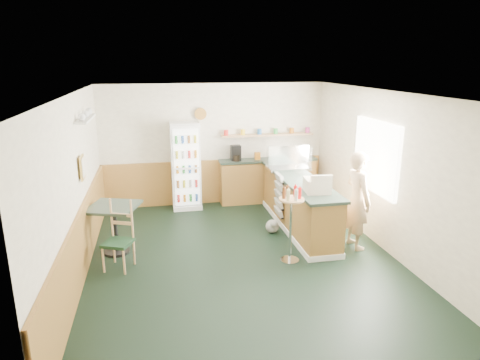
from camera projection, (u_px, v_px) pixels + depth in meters
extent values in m
plane|color=black|center=(241.00, 258.00, 7.13)|extent=(6.00, 6.00, 0.00)
cube|color=#EEE5CB|center=(214.00, 144.00, 9.60)|extent=(5.00, 0.02, 2.70)
cube|color=#EEE5CB|center=(74.00, 189.00, 6.28)|extent=(0.02, 6.00, 2.70)
cube|color=#EEE5CB|center=(386.00, 172.00, 7.24)|extent=(0.02, 6.00, 2.70)
cube|color=silver|center=(241.00, 92.00, 6.40)|extent=(5.00, 6.00, 0.02)
cube|color=#AB7737|center=(215.00, 181.00, 9.79)|extent=(4.98, 0.05, 1.00)
cube|color=#AB7737|center=(83.00, 242.00, 6.52)|extent=(0.05, 5.98, 1.00)
cube|color=white|center=(376.00, 157.00, 7.46)|extent=(0.06, 1.45, 1.25)
cube|color=tan|center=(82.00, 167.00, 6.71)|extent=(0.03, 0.32, 0.38)
cube|color=white|center=(86.00, 119.00, 7.00)|extent=(0.18, 1.20, 0.03)
cylinder|color=#A16C28|center=(201.00, 114.00, 9.29)|extent=(0.26, 0.04, 0.26)
cube|color=#AB7737|center=(298.00, 205.00, 8.27)|extent=(0.60, 2.95, 0.95)
cube|color=white|center=(297.00, 225.00, 8.39)|extent=(0.64, 2.97, 0.10)
cube|color=#2B3C30|center=(299.00, 179.00, 8.13)|extent=(0.68, 3.01, 0.05)
cube|color=#AB7737|center=(268.00, 181.00, 9.87)|extent=(2.20, 0.38, 0.95)
cube|color=#2B3C30|center=(268.00, 160.00, 9.73)|extent=(2.24, 0.42, 0.05)
cube|color=tan|center=(268.00, 135.00, 9.66)|extent=(2.10, 0.22, 0.04)
cube|color=black|center=(236.00, 153.00, 9.54)|extent=(0.22, 0.18, 0.34)
cylinder|color=#B2664C|center=(226.00, 133.00, 9.45)|extent=(0.10, 0.10, 0.12)
cylinder|color=#B2664C|center=(243.00, 132.00, 9.52)|extent=(0.10, 0.10, 0.12)
cylinder|color=#B2664C|center=(259.00, 132.00, 9.60)|extent=(0.10, 0.10, 0.12)
cylinder|color=#B2664C|center=(276.00, 131.00, 9.67)|extent=(0.10, 0.10, 0.12)
cylinder|color=#B2664C|center=(292.00, 130.00, 9.74)|extent=(0.10, 0.10, 0.12)
cylinder|color=#B2664C|center=(308.00, 130.00, 9.82)|extent=(0.10, 0.10, 0.12)
cube|color=white|center=(186.00, 166.00, 9.36)|extent=(0.63, 0.44, 1.90)
cube|color=white|center=(187.00, 168.00, 9.14)|extent=(0.52, 0.02, 1.67)
cube|color=silver|center=(187.00, 168.00, 9.08)|extent=(0.57, 0.02, 1.74)
cube|color=silver|center=(288.00, 168.00, 8.77)|extent=(0.85, 0.45, 0.06)
cube|color=silver|center=(289.00, 157.00, 8.70)|extent=(0.83, 0.43, 0.43)
cube|color=beige|center=(317.00, 185.00, 7.26)|extent=(0.45, 0.47, 0.23)
imported|color=tan|center=(358.00, 200.00, 7.33)|extent=(0.46, 0.61, 1.72)
cylinder|color=silver|center=(290.00, 260.00, 7.02)|extent=(0.31, 0.31, 0.02)
cylinder|color=silver|center=(291.00, 230.00, 6.87)|extent=(0.04, 0.04, 1.05)
cylinder|color=tan|center=(292.00, 199.00, 6.73)|extent=(0.40, 0.40, 0.03)
cylinder|color=red|center=(300.00, 193.00, 6.70)|extent=(0.06, 0.06, 0.18)
cylinder|color=red|center=(295.00, 191.00, 6.80)|extent=(0.06, 0.06, 0.18)
cylinder|color=red|center=(288.00, 191.00, 6.81)|extent=(0.06, 0.06, 0.18)
cylinder|color=red|center=(284.00, 193.00, 6.71)|extent=(0.06, 0.06, 0.18)
cylinder|color=red|center=(288.00, 195.00, 6.61)|extent=(0.06, 0.06, 0.18)
cylinder|color=red|center=(296.00, 195.00, 6.60)|extent=(0.06, 0.06, 0.18)
cube|color=black|center=(279.00, 215.00, 8.38)|extent=(0.05, 0.43, 0.03)
cube|color=beige|center=(278.00, 212.00, 8.36)|extent=(0.09, 0.39, 0.15)
cube|color=black|center=(280.00, 207.00, 8.33)|extent=(0.05, 0.43, 0.03)
cube|color=beige|center=(279.00, 203.00, 8.31)|extent=(0.09, 0.39, 0.15)
cube|color=black|center=(280.00, 198.00, 8.28)|extent=(0.05, 0.43, 0.03)
cube|color=beige|center=(279.00, 195.00, 8.26)|extent=(0.09, 0.39, 0.15)
cube|color=black|center=(280.00, 189.00, 8.24)|extent=(0.05, 0.43, 0.03)
cube|color=beige|center=(279.00, 186.00, 8.22)|extent=(0.09, 0.39, 0.15)
cube|color=black|center=(280.00, 181.00, 8.19)|extent=(0.05, 0.43, 0.03)
cube|color=beige|center=(279.00, 177.00, 8.17)|extent=(0.09, 0.39, 0.15)
cylinder|color=black|center=(117.00, 251.00, 7.31)|extent=(0.44, 0.44, 0.04)
cylinder|color=black|center=(115.00, 230.00, 7.20)|extent=(0.09, 0.09, 0.77)
cube|color=#2B3C30|center=(113.00, 207.00, 7.09)|extent=(0.98, 0.98, 0.04)
cube|color=black|center=(118.00, 243.00, 6.65)|extent=(0.53, 0.53, 0.05)
cylinder|color=tan|center=(106.00, 262.00, 6.51)|extent=(0.03, 0.03, 0.42)
cylinder|color=tan|center=(130.00, 260.00, 6.58)|extent=(0.03, 0.03, 0.42)
cylinder|color=tan|center=(108.00, 252.00, 6.84)|extent=(0.03, 0.03, 0.42)
cylinder|color=tan|center=(131.00, 250.00, 6.90)|extent=(0.03, 0.03, 0.42)
cube|color=tan|center=(117.00, 219.00, 6.73)|extent=(0.35, 0.18, 0.66)
sphere|color=gray|center=(272.00, 226.00, 8.14)|extent=(0.25, 0.25, 0.25)
sphere|color=gray|center=(274.00, 224.00, 7.99)|extent=(0.15, 0.15, 0.15)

